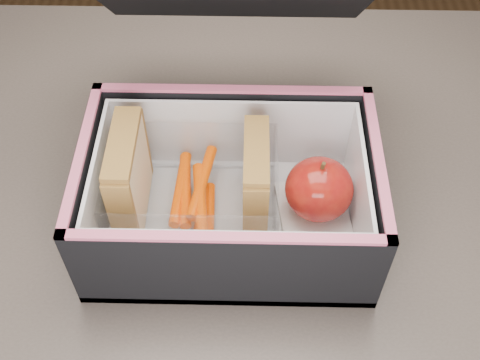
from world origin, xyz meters
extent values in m
cube|color=brown|center=(0.00, 0.00, 0.73)|extent=(1.20, 0.80, 0.03)
cube|color=beige|center=(-0.17, 0.01, 0.82)|extent=(0.01, 0.09, 0.10)
cube|color=#C95D75|center=(-0.16, 0.01, 0.81)|extent=(0.01, 0.09, 0.09)
cube|color=beige|center=(-0.15, 0.01, 0.82)|extent=(0.01, 0.09, 0.10)
cube|color=brown|center=(-0.16, 0.01, 0.87)|extent=(0.03, 0.09, 0.01)
cube|color=beige|center=(-0.04, 0.01, 0.81)|extent=(0.01, 0.09, 0.09)
cube|color=#C95D75|center=(-0.03, 0.01, 0.81)|extent=(0.01, 0.08, 0.09)
cube|color=beige|center=(-0.03, 0.01, 0.81)|extent=(0.01, 0.09, 0.09)
cube|color=brown|center=(-0.03, 0.01, 0.86)|extent=(0.02, 0.09, 0.01)
cylinder|color=#F34000|center=(-0.08, -0.01, 0.77)|extent=(0.01, 0.10, 0.01)
cylinder|color=#F34000|center=(-0.11, 0.03, 0.78)|extent=(0.02, 0.10, 0.01)
cylinder|color=#F34000|center=(-0.09, 0.03, 0.80)|extent=(0.03, 0.10, 0.01)
cylinder|color=#F34000|center=(-0.09, -0.02, 0.77)|extent=(0.02, 0.10, 0.01)
cylinder|color=#F34000|center=(-0.11, 0.02, 0.78)|extent=(0.02, 0.10, 0.01)
cylinder|color=#F34000|center=(-0.09, 0.00, 0.80)|extent=(0.02, 0.10, 0.01)
cube|color=white|center=(0.03, 0.01, 0.77)|extent=(0.08, 0.08, 0.01)
ellipsoid|color=maroon|center=(0.03, 0.01, 0.80)|extent=(0.09, 0.09, 0.07)
cylinder|color=#443118|center=(0.03, 0.01, 0.84)|extent=(0.01, 0.01, 0.01)
camera|label=1|loc=(-0.04, -0.37, 1.29)|focal=45.00mm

